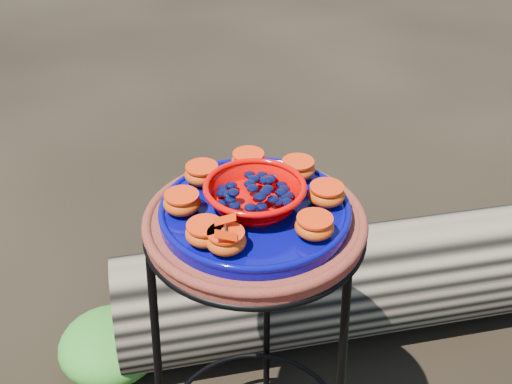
# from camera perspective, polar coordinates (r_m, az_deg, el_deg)

# --- Properties ---
(plant_stand) EXTENTS (0.44, 0.44, 0.70)m
(plant_stand) POSITION_cam_1_polar(r_m,az_deg,el_deg) (1.41, -0.08, -14.93)
(plant_stand) COLOR black
(plant_stand) RESTS_ON ground
(terracotta_saucer) EXTENTS (0.39, 0.39, 0.03)m
(terracotta_saucer) POSITION_cam_1_polar(r_m,az_deg,el_deg) (1.15, -0.10, -2.92)
(terracotta_saucer) COLOR #4F140D
(terracotta_saucer) RESTS_ON plant_stand
(cobalt_plate) EXTENTS (0.34, 0.34, 0.02)m
(cobalt_plate) POSITION_cam_1_polar(r_m,az_deg,el_deg) (1.14, -0.10, -1.83)
(cobalt_plate) COLOR #000455
(cobalt_plate) RESTS_ON terracotta_saucer
(red_bowl) EXTENTS (0.17, 0.17, 0.05)m
(red_bowl) POSITION_cam_1_polar(r_m,az_deg,el_deg) (1.12, -0.10, -0.38)
(red_bowl) COLOR #CC0200
(red_bowl) RESTS_ON cobalt_plate
(glass_gems) EXTENTS (0.13, 0.13, 0.02)m
(glass_gems) POSITION_cam_1_polar(r_m,az_deg,el_deg) (1.10, -0.10, 1.11)
(glass_gems) COLOR black
(glass_gems) RESTS_ON red_bowl
(orange_half_0) EXTENTS (0.07, 0.07, 0.04)m
(orange_half_0) POSITION_cam_1_polar(r_m,az_deg,el_deg) (1.03, -2.68, -4.37)
(orange_half_0) COLOR #AC3100
(orange_half_0) RESTS_ON cobalt_plate
(orange_half_1) EXTENTS (0.07, 0.07, 0.04)m
(orange_half_1) POSITION_cam_1_polar(r_m,az_deg,el_deg) (1.06, 5.22, -3.08)
(orange_half_1) COLOR #AC3100
(orange_half_1) RESTS_ON cobalt_plate
(orange_half_2) EXTENTS (0.07, 0.07, 0.04)m
(orange_half_2) POSITION_cam_1_polar(r_m,az_deg,el_deg) (1.14, 6.27, -0.25)
(orange_half_2) COLOR #AC3100
(orange_half_2) RESTS_ON cobalt_plate
(orange_half_3) EXTENTS (0.07, 0.07, 0.04)m
(orange_half_3) POSITION_cam_1_polar(r_m,az_deg,el_deg) (1.21, 3.74, 2.04)
(orange_half_3) COLOR #AC3100
(orange_half_3) RESTS_ON cobalt_plate
(orange_half_4) EXTENTS (0.07, 0.07, 0.04)m
(orange_half_4) POSITION_cam_1_polar(r_m,az_deg,el_deg) (1.23, -0.67, 2.75)
(orange_half_4) COLOR #AC3100
(orange_half_4) RESTS_ON cobalt_plate
(orange_half_5) EXTENTS (0.07, 0.07, 0.04)m
(orange_half_5) POSITION_cam_1_polar(r_m,az_deg,el_deg) (1.19, -4.82, 1.59)
(orange_half_5) COLOR #AC3100
(orange_half_5) RESTS_ON cobalt_plate
(orange_half_6) EXTENTS (0.07, 0.07, 0.04)m
(orange_half_6) POSITION_cam_1_polar(r_m,az_deg,el_deg) (1.12, -6.59, -0.97)
(orange_half_6) COLOR #AC3100
(orange_half_6) RESTS_ON cobalt_plate
(orange_half_7) EXTENTS (0.07, 0.07, 0.04)m
(orange_half_7) POSITION_cam_1_polar(r_m,az_deg,el_deg) (1.05, -4.53, -3.67)
(orange_half_7) COLOR #AC3100
(orange_half_7) RESTS_ON cobalt_plate
(butterfly) EXTENTS (0.08, 0.06, 0.01)m
(butterfly) POSITION_cam_1_polar(r_m,az_deg,el_deg) (1.01, -2.72, -3.27)
(butterfly) COLOR #C42200
(butterfly) RESTS_ON orange_half_0
(driftwood_log) EXTENTS (1.77, 1.01, 0.32)m
(driftwood_log) POSITION_cam_1_polar(r_m,az_deg,el_deg) (1.95, 13.78, -6.93)
(driftwood_log) COLOR black
(driftwood_log) RESTS_ON ground
(foliage_left) EXTENTS (0.29, 0.29, 0.14)m
(foliage_left) POSITION_cam_1_polar(r_m,az_deg,el_deg) (1.86, -12.82, -13.00)
(foliage_left) COLOR #2B661F
(foliage_left) RESTS_ON ground
(foliage_back) EXTENTS (0.29, 0.29, 0.15)m
(foliage_back) POSITION_cam_1_polar(r_m,az_deg,el_deg) (1.94, -1.81, -9.49)
(foliage_back) COLOR #2B661F
(foliage_back) RESTS_ON ground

